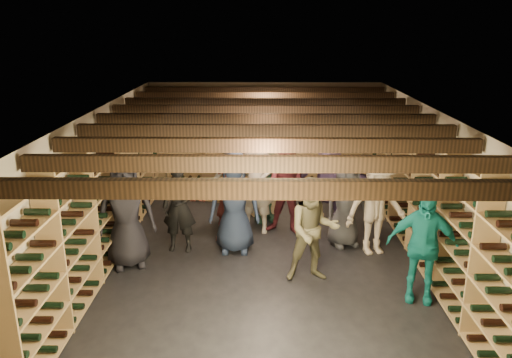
{
  "coord_description": "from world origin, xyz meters",
  "views": [
    {
      "loc": [
        -0.06,
        -7.89,
        3.73
      ],
      "look_at": [
        -0.15,
        0.2,
        1.2
      ],
      "focal_mm": 35.0,
      "sensor_mm": 36.0,
      "label": 1
    }
  ],
  "objects_px": {
    "person_1": "(179,207)",
    "person_10": "(263,178)",
    "crate_loose": "(309,216)",
    "person_7": "(256,183)",
    "person_0": "(126,212)",
    "crate_stack_left": "(215,182)",
    "person_3": "(377,206)",
    "person_4": "(422,246)",
    "person_8": "(288,189)",
    "person_11": "(329,179)",
    "crate_stack_right": "(262,205)",
    "person_12": "(346,203)",
    "person_6": "(234,203)",
    "person_5": "(230,197)",
    "person_2": "(313,230)",
    "person_9": "(234,180)"
  },
  "relations": [
    {
      "from": "person_9",
      "to": "person_6",
      "type": "bearing_deg",
      "value": -92.06
    },
    {
      "from": "person_5",
      "to": "person_12",
      "type": "relative_size",
      "value": 1.0
    },
    {
      "from": "person_9",
      "to": "person_12",
      "type": "height_order",
      "value": "person_9"
    },
    {
      "from": "crate_stack_left",
      "to": "person_7",
      "type": "distance_m",
      "value": 2.0
    },
    {
      "from": "crate_stack_right",
      "to": "person_10",
      "type": "bearing_deg",
      "value": -86.51
    },
    {
      "from": "person_3",
      "to": "person_7",
      "type": "height_order",
      "value": "person_7"
    },
    {
      "from": "crate_stack_left",
      "to": "person_8",
      "type": "bearing_deg",
      "value": -50.01
    },
    {
      "from": "person_12",
      "to": "person_2",
      "type": "bearing_deg",
      "value": -140.93
    },
    {
      "from": "person_1",
      "to": "person_10",
      "type": "height_order",
      "value": "person_10"
    },
    {
      "from": "person_2",
      "to": "person_4",
      "type": "relative_size",
      "value": 0.98
    },
    {
      "from": "person_8",
      "to": "person_6",
      "type": "bearing_deg",
      "value": -125.68
    },
    {
      "from": "person_6",
      "to": "person_12",
      "type": "distance_m",
      "value": 1.92
    },
    {
      "from": "person_0",
      "to": "person_11",
      "type": "relative_size",
      "value": 1.06
    },
    {
      "from": "person_10",
      "to": "person_11",
      "type": "bearing_deg",
      "value": -21.37
    },
    {
      "from": "crate_stack_left",
      "to": "person_7",
      "type": "height_order",
      "value": "person_7"
    },
    {
      "from": "person_6",
      "to": "person_2",
      "type": "bearing_deg",
      "value": -39.16
    },
    {
      "from": "person_12",
      "to": "person_5",
      "type": "bearing_deg",
      "value": 149.76
    },
    {
      "from": "person_4",
      "to": "person_8",
      "type": "relative_size",
      "value": 0.96
    },
    {
      "from": "crate_stack_left",
      "to": "person_8",
      "type": "xyz_separation_m",
      "value": [
        1.5,
        -1.78,
        0.43
      ]
    },
    {
      "from": "person_3",
      "to": "person_12",
      "type": "bearing_deg",
      "value": 129.66
    },
    {
      "from": "person_7",
      "to": "person_8",
      "type": "relative_size",
      "value": 1.1
    },
    {
      "from": "person_8",
      "to": "person_7",
      "type": "bearing_deg",
      "value": -173.09
    },
    {
      "from": "crate_stack_left",
      "to": "person_10",
      "type": "xyz_separation_m",
      "value": [
        1.04,
        -1.16,
        0.45
      ]
    },
    {
      "from": "person_2",
      "to": "person_10",
      "type": "xyz_separation_m",
      "value": [
        -0.74,
        2.36,
        0.07
      ]
    },
    {
      "from": "person_9",
      "to": "person_12",
      "type": "relative_size",
      "value": 1.06
    },
    {
      "from": "person_0",
      "to": "person_9",
      "type": "bearing_deg",
      "value": 32.15
    },
    {
      "from": "person_0",
      "to": "person_2",
      "type": "height_order",
      "value": "person_0"
    },
    {
      "from": "person_10",
      "to": "person_6",
      "type": "bearing_deg",
      "value": -130.59
    },
    {
      "from": "crate_loose",
      "to": "person_4",
      "type": "distance_m",
      "value": 3.27
    },
    {
      "from": "crate_loose",
      "to": "person_10",
      "type": "distance_m",
      "value": 1.2
    },
    {
      "from": "person_4",
      "to": "person_8",
      "type": "bearing_deg",
      "value": 141.67
    },
    {
      "from": "crate_loose",
      "to": "person_10",
      "type": "relative_size",
      "value": 0.29
    },
    {
      "from": "crate_loose",
      "to": "person_12",
      "type": "height_order",
      "value": "person_12"
    },
    {
      "from": "crate_stack_right",
      "to": "person_5",
      "type": "distance_m",
      "value": 1.5
    },
    {
      "from": "person_4",
      "to": "person_7",
      "type": "height_order",
      "value": "person_7"
    },
    {
      "from": "person_9",
      "to": "person_7",
      "type": "bearing_deg",
      "value": -56.02
    },
    {
      "from": "person_3",
      "to": "person_8",
      "type": "xyz_separation_m",
      "value": [
        -1.43,
        0.82,
        0.01
      ]
    },
    {
      "from": "person_10",
      "to": "person_11",
      "type": "height_order",
      "value": "person_10"
    },
    {
      "from": "person_5",
      "to": "person_7",
      "type": "distance_m",
      "value": 0.57
    },
    {
      "from": "person_6",
      "to": "person_7",
      "type": "xyz_separation_m",
      "value": [
        0.36,
        0.84,
        0.07
      ]
    },
    {
      "from": "person_3",
      "to": "person_5",
      "type": "height_order",
      "value": "person_3"
    },
    {
      "from": "person_12",
      "to": "person_6",
      "type": "bearing_deg",
      "value": 165.45
    },
    {
      "from": "crate_loose",
      "to": "person_0",
      "type": "xyz_separation_m",
      "value": [
        -3.05,
        -1.94,
        0.82
      ]
    },
    {
      "from": "crate_loose",
      "to": "person_7",
      "type": "bearing_deg",
      "value": -152.43
    },
    {
      "from": "person_2",
      "to": "person_6",
      "type": "xyz_separation_m",
      "value": [
        -1.22,
        0.99,
        0.06
      ]
    },
    {
      "from": "crate_stack_right",
      "to": "person_11",
      "type": "relative_size",
      "value": 0.34
    },
    {
      "from": "crate_stack_left",
      "to": "crate_loose",
      "type": "bearing_deg",
      "value": -30.78
    },
    {
      "from": "person_1",
      "to": "person_10",
      "type": "distance_m",
      "value": 1.97
    },
    {
      "from": "person_1",
      "to": "person_4",
      "type": "xyz_separation_m",
      "value": [
        3.59,
        -1.55,
        0.03
      ]
    },
    {
      "from": "person_7",
      "to": "person_0",
      "type": "bearing_deg",
      "value": -136.96
    }
  ]
}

